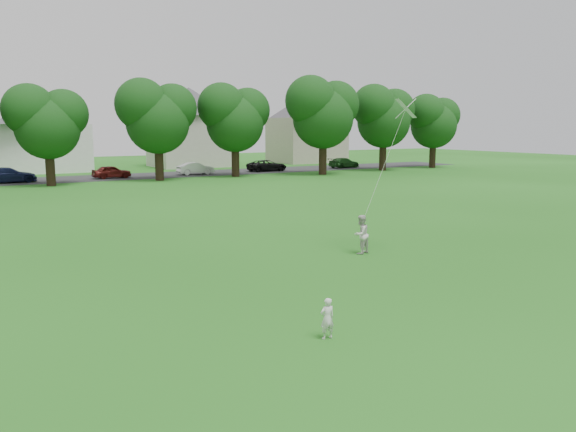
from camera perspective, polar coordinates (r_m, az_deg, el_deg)
ground at (r=13.44m, az=6.20°, el=-10.74°), size 160.00×160.00×0.00m
street at (r=52.84m, az=-22.29°, el=3.44°), size 90.00×7.00×0.01m
toddler at (r=12.30m, az=4.00°, el=-10.34°), size 0.35×0.25×0.92m
older_boy at (r=20.36m, az=7.42°, el=-1.87°), size 0.82×0.72×1.42m
kite at (r=20.25m, az=9.65°, el=4.84°), size 1.22×1.13×4.62m
tree_row at (r=46.55m, az=-22.13°, el=10.29°), size 81.46×8.68×10.34m
parked_cars at (r=51.86m, az=-21.75°, el=4.04°), size 63.51×2.33×1.29m
house_row at (r=62.60m, az=-23.63°, el=8.82°), size 76.13×14.08×10.61m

